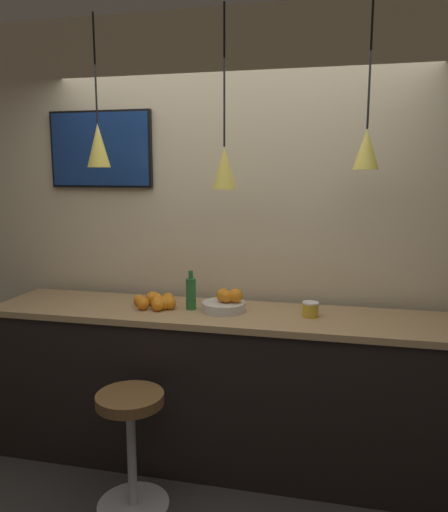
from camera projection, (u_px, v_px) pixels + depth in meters
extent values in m
cube|color=beige|center=(237.00, 232.00, 3.41)|extent=(8.00, 0.06, 2.90)
cube|color=black|center=(224.00, 391.00, 3.17)|extent=(2.93, 0.57, 0.96)
cube|color=tan|center=(224.00, 315.00, 3.09)|extent=(2.97, 0.61, 0.04)
cylinder|color=#B7B7BC|center=(133.00, 505.00, 2.80)|extent=(0.40, 0.40, 0.02)
cylinder|color=#B7B7BC|center=(132.00, 455.00, 2.75)|extent=(0.05, 0.05, 0.59)
cylinder|color=brown|center=(130.00, 399.00, 2.70)|extent=(0.37, 0.37, 0.06)
cylinder|color=beige|center=(224.00, 307.00, 3.10)|extent=(0.27, 0.27, 0.06)
sphere|color=orange|center=(226.00, 297.00, 3.07)|extent=(0.08, 0.08, 0.08)
sphere|color=orange|center=(223.00, 295.00, 3.08)|extent=(0.09, 0.09, 0.09)
sphere|color=orange|center=(227.00, 297.00, 3.09)|extent=(0.07, 0.07, 0.07)
sphere|color=orange|center=(236.00, 296.00, 3.07)|extent=(0.09, 0.09, 0.09)
sphere|color=orange|center=(157.00, 304.00, 3.13)|extent=(0.07, 0.07, 0.07)
sphere|color=orange|center=(139.00, 300.00, 3.22)|extent=(0.07, 0.07, 0.07)
sphere|color=orange|center=(157.00, 301.00, 3.19)|extent=(0.08, 0.08, 0.08)
sphere|color=orange|center=(168.00, 299.00, 3.22)|extent=(0.08, 0.08, 0.08)
sphere|color=orange|center=(170.00, 303.00, 3.13)|extent=(0.08, 0.08, 0.08)
sphere|color=orange|center=(158.00, 305.00, 3.09)|extent=(0.07, 0.07, 0.07)
sphere|color=orange|center=(157.00, 299.00, 3.26)|extent=(0.07, 0.07, 0.07)
sphere|color=orange|center=(152.00, 298.00, 3.24)|extent=(0.09, 0.09, 0.09)
sphere|color=orange|center=(143.00, 304.00, 3.12)|extent=(0.08, 0.08, 0.08)
sphere|color=orange|center=(164.00, 304.00, 3.13)|extent=(0.08, 0.08, 0.08)
sphere|color=orange|center=(168.00, 302.00, 3.15)|extent=(0.09, 0.09, 0.09)
sphere|color=orange|center=(154.00, 298.00, 3.26)|extent=(0.08, 0.08, 0.08)
cylinder|color=#286B33|center=(191.00, 294.00, 3.13)|extent=(0.06, 0.06, 0.20)
cylinder|color=#286B33|center=(191.00, 275.00, 3.11)|extent=(0.03, 0.03, 0.05)
cylinder|color=gold|center=(310.00, 310.00, 2.98)|extent=(0.10, 0.10, 0.08)
cylinder|color=white|center=(310.00, 303.00, 2.97)|extent=(0.10, 0.10, 0.01)
cylinder|color=black|center=(95.00, 68.00, 3.03)|extent=(0.01, 0.01, 0.65)
cone|color=#EAD14C|center=(98.00, 145.00, 3.10)|extent=(0.14, 0.14, 0.27)
sphere|color=#F9EFCC|center=(99.00, 164.00, 3.12)|extent=(0.04, 0.04, 0.04)
cylinder|color=black|center=(224.00, 76.00, 2.86)|extent=(0.01, 0.01, 0.80)
cone|color=#EAD14C|center=(224.00, 168.00, 2.95)|extent=(0.15, 0.15, 0.25)
sphere|color=#F9EFCC|center=(224.00, 186.00, 2.96)|extent=(0.04, 0.04, 0.04)
cylinder|color=black|center=(370.00, 61.00, 2.68)|extent=(0.01, 0.01, 0.71)
cone|color=#EAD14C|center=(366.00, 149.00, 2.75)|extent=(0.14, 0.14, 0.22)
sphere|color=#F9EFCC|center=(366.00, 166.00, 2.77)|extent=(0.04, 0.04, 0.04)
cube|color=black|center=(101.00, 149.00, 3.48)|extent=(0.75, 0.04, 0.53)
cube|color=navy|center=(100.00, 149.00, 3.46)|extent=(0.72, 0.01, 0.50)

